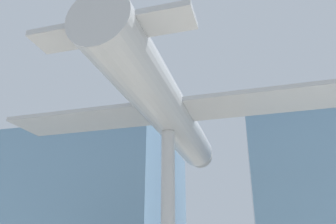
% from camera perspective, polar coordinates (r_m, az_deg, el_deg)
% --- Properties ---
extents(glass_pavilion_left, '(11.74, 13.82, 10.73)m').
position_cam_1_polar(glass_pavilion_left, '(29.60, -11.16, -15.67)').
color(glass_pavilion_left, slate).
rests_on(glass_pavilion_left, ground_plane).
extents(glass_pavilion_right, '(11.74, 13.82, 10.73)m').
position_cam_1_polar(glass_pavilion_right, '(27.61, 27.08, -13.29)').
color(glass_pavilion_right, slate).
rests_on(glass_pavilion_right, ground_plane).
extents(support_pylon_central, '(0.55, 0.55, 6.33)m').
position_cam_1_polar(support_pylon_central, '(13.13, -0.00, -16.69)').
color(support_pylon_central, '#999EA3').
rests_on(support_pylon_central, ground_plane).
extents(suspended_airplane, '(14.70, 14.84, 3.11)m').
position_cam_1_polar(suspended_airplane, '(14.34, 0.26, -0.31)').
color(suspended_airplane, '#93999E').
rests_on(suspended_airplane, support_pylon_central).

